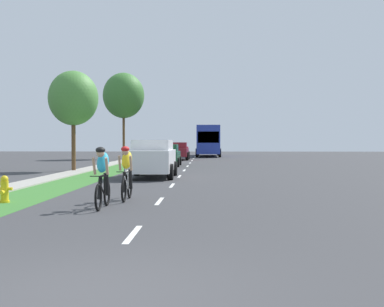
{
  "coord_description": "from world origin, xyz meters",
  "views": [
    {
      "loc": [
        1.37,
        -5.46,
        1.71
      ],
      "look_at": [
        0.65,
        17.81,
        1.15
      ],
      "focal_mm": 46.52,
      "sensor_mm": 36.0,
      "label": 1
    }
  ],
  "objects_px": {
    "street_tree_near": "(73,98)",
    "cyclist_trailing": "(127,173)",
    "cyclist_lead": "(102,177)",
    "sedan_dark_green": "(166,155)",
    "street_tree_far": "(124,96)",
    "pickup_maroon": "(177,151)",
    "fire_hydrant_yellow": "(4,189)",
    "suv_white": "(153,158)",
    "bus_blue": "(208,139)"
  },
  "relations": [
    {
      "from": "sedan_dark_green",
      "to": "bus_blue",
      "type": "relative_size",
      "value": 0.37
    },
    {
      "from": "street_tree_near",
      "to": "cyclist_trailing",
      "type": "bearing_deg",
      "value": -69.17
    },
    {
      "from": "suv_white",
      "to": "fire_hydrant_yellow",
      "type": "bearing_deg",
      "value": -107.36
    },
    {
      "from": "sedan_dark_green",
      "to": "suv_white",
      "type": "bearing_deg",
      "value": -88.6
    },
    {
      "from": "sedan_dark_green",
      "to": "pickup_maroon",
      "type": "distance_m",
      "value": 11.62
    },
    {
      "from": "fire_hydrant_yellow",
      "to": "suv_white",
      "type": "bearing_deg",
      "value": 72.64
    },
    {
      "from": "cyclist_lead",
      "to": "pickup_maroon",
      "type": "relative_size",
      "value": 0.34
    },
    {
      "from": "pickup_maroon",
      "to": "bus_blue",
      "type": "distance_m",
      "value": 12.09
    },
    {
      "from": "cyclist_lead",
      "to": "sedan_dark_green",
      "type": "height_order",
      "value": "cyclist_lead"
    },
    {
      "from": "suv_white",
      "to": "street_tree_far",
      "type": "distance_m",
      "value": 26.42
    },
    {
      "from": "suv_white",
      "to": "bus_blue",
      "type": "relative_size",
      "value": 0.41
    },
    {
      "from": "fire_hydrant_yellow",
      "to": "cyclist_lead",
      "type": "height_order",
      "value": "cyclist_lead"
    },
    {
      "from": "street_tree_far",
      "to": "street_tree_near",
      "type": "bearing_deg",
      "value": -88.59
    },
    {
      "from": "fire_hydrant_yellow",
      "to": "sedan_dark_green",
      "type": "height_order",
      "value": "sedan_dark_green"
    },
    {
      "from": "sedan_dark_green",
      "to": "pickup_maroon",
      "type": "height_order",
      "value": "pickup_maroon"
    },
    {
      "from": "bus_blue",
      "to": "street_tree_near",
      "type": "height_order",
      "value": "street_tree_near"
    },
    {
      "from": "fire_hydrant_yellow",
      "to": "cyclist_trailing",
      "type": "distance_m",
      "value": 3.42
    },
    {
      "from": "sedan_dark_green",
      "to": "pickup_maroon",
      "type": "bearing_deg",
      "value": 89.73
    },
    {
      "from": "street_tree_far",
      "to": "cyclist_lead",
      "type": "bearing_deg",
      "value": -81.25
    },
    {
      "from": "sedan_dark_green",
      "to": "bus_blue",
      "type": "distance_m",
      "value": 23.51
    },
    {
      "from": "fire_hydrant_yellow",
      "to": "bus_blue",
      "type": "bearing_deg",
      "value": 82.56
    },
    {
      "from": "pickup_maroon",
      "to": "bus_blue",
      "type": "xyz_separation_m",
      "value": [
        2.93,
        11.67,
        1.15
      ]
    },
    {
      "from": "cyclist_lead",
      "to": "suv_white",
      "type": "relative_size",
      "value": 0.37
    },
    {
      "from": "sedan_dark_green",
      "to": "street_tree_far",
      "type": "bearing_deg",
      "value": 110.92
    },
    {
      "from": "cyclist_lead",
      "to": "street_tree_far",
      "type": "xyz_separation_m",
      "value": [
        -5.57,
        36.22,
        5.43
      ]
    },
    {
      "from": "cyclist_lead",
      "to": "sedan_dark_green",
      "type": "relative_size",
      "value": 0.4
    },
    {
      "from": "cyclist_lead",
      "to": "suv_white",
      "type": "xyz_separation_m",
      "value": [
        0.08,
        10.96,
        0.14
      ]
    },
    {
      "from": "fire_hydrant_yellow",
      "to": "street_tree_far",
      "type": "height_order",
      "value": "street_tree_far"
    },
    {
      "from": "bus_blue",
      "to": "street_tree_near",
      "type": "xyz_separation_m",
      "value": [
        -7.86,
        -29.46,
        2.23
      ]
    },
    {
      "from": "street_tree_far",
      "to": "bus_blue",
      "type": "bearing_deg",
      "value": 47.79
    },
    {
      "from": "cyclist_lead",
      "to": "street_tree_far",
      "type": "distance_m",
      "value": 37.05
    },
    {
      "from": "cyclist_trailing",
      "to": "suv_white",
      "type": "xyz_separation_m",
      "value": [
        -0.25,
        9.2,
        0.14
      ]
    },
    {
      "from": "suv_white",
      "to": "street_tree_near",
      "type": "bearing_deg",
      "value": 135.76
    },
    {
      "from": "cyclist_lead",
      "to": "sedan_dark_green",
      "type": "xyz_separation_m",
      "value": [
        -0.2,
        22.15,
        -0.04
      ]
    },
    {
      "from": "street_tree_near",
      "to": "suv_white",
      "type": "bearing_deg",
      "value": -44.24
    },
    {
      "from": "street_tree_near",
      "to": "cyclist_lead",
      "type": "bearing_deg",
      "value": -72.37
    },
    {
      "from": "cyclist_trailing",
      "to": "suv_white",
      "type": "relative_size",
      "value": 0.37
    },
    {
      "from": "suv_white",
      "to": "street_tree_far",
      "type": "height_order",
      "value": "street_tree_far"
    },
    {
      "from": "cyclist_trailing",
      "to": "pickup_maroon",
      "type": "distance_m",
      "value": 32.01
    },
    {
      "from": "cyclist_trailing",
      "to": "street_tree_near",
      "type": "distance_m",
      "value": 15.58
    },
    {
      "from": "sedan_dark_green",
      "to": "street_tree_far",
      "type": "distance_m",
      "value": 16.03
    },
    {
      "from": "fire_hydrant_yellow",
      "to": "suv_white",
      "type": "height_order",
      "value": "suv_white"
    },
    {
      "from": "fire_hydrant_yellow",
      "to": "bus_blue",
      "type": "xyz_separation_m",
      "value": [
        5.79,
        44.33,
        1.61
      ]
    },
    {
      "from": "fire_hydrant_yellow",
      "to": "bus_blue",
      "type": "height_order",
      "value": "bus_blue"
    },
    {
      "from": "suv_white",
      "to": "street_tree_near",
      "type": "xyz_separation_m",
      "value": [
        -5.15,
        5.02,
        3.26
      ]
    },
    {
      "from": "cyclist_trailing",
      "to": "cyclist_lead",
      "type": "bearing_deg",
      "value": -100.67
    },
    {
      "from": "cyclist_lead",
      "to": "cyclist_trailing",
      "type": "bearing_deg",
      "value": 79.33
    },
    {
      "from": "sedan_dark_green",
      "to": "street_tree_far",
      "type": "height_order",
      "value": "street_tree_far"
    },
    {
      "from": "pickup_maroon",
      "to": "street_tree_near",
      "type": "xyz_separation_m",
      "value": [
        -4.94,
        -17.79,
        3.38
      ]
    },
    {
      "from": "cyclist_lead",
      "to": "suv_white",
      "type": "bearing_deg",
      "value": 89.6
    }
  ]
}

